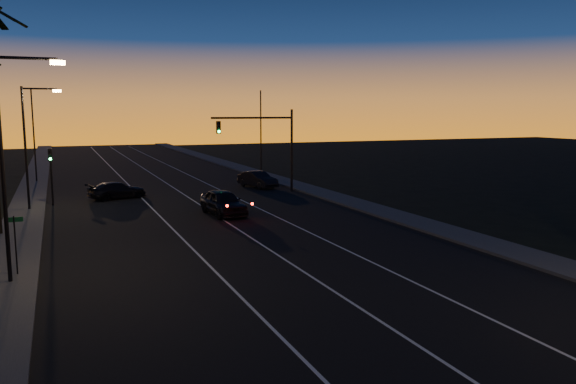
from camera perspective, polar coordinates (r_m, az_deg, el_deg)
name	(u,v)px	position (r m, az deg, el deg)	size (l,w,h in m)	color
road	(215,220)	(35.92, -7.47, -2.83)	(20.00, 170.00, 0.01)	black
sidewalk_left	(20,233)	(34.82, -25.60, -3.80)	(2.40, 170.00, 0.16)	#363633
sidewalk_right	(368,207)	(40.20, 8.15, -1.55)	(2.40, 170.00, 0.16)	#363633
lane_stripe_left	(167,223)	(35.28, -12.18, -3.12)	(0.12, 160.00, 0.01)	silver
lane_stripe_mid	(222,219)	(36.04, -6.70, -2.75)	(0.12, 160.00, 0.01)	silver
lane_stripe_right	(273,215)	(37.12, -1.49, -2.38)	(0.12, 160.00, 0.01)	silver
streetlight_left_near	(10,151)	(24.20, -26.43, 3.76)	(2.55, 0.26, 9.00)	black
streetlight_left_far	(30,138)	(42.16, -24.76, 5.04)	(2.55, 0.26, 8.50)	black
street_sign	(15,239)	(25.68, -25.98, -4.28)	(0.70, 0.06, 2.60)	black
signal_mast	(266,136)	(46.99, -2.29, 5.70)	(7.10, 0.41, 7.00)	black
signal_post	(51,166)	(44.25, -22.96, 2.44)	(0.28, 0.37, 4.20)	black
far_pole_left	(34,136)	(59.17, -24.41, 5.22)	(0.14, 0.14, 9.00)	black
far_pole_right	(261,134)	(59.60, -2.77, 5.95)	(0.14, 0.14, 9.00)	black
lead_car	(223,202)	(37.48, -6.60, -1.04)	(2.37, 5.59, 1.67)	black
right_car	(258,179)	(50.67, -3.11, 1.29)	(2.72, 4.68, 1.46)	black
cross_car	(117,190)	(46.12, -16.95, 0.17)	(4.90, 3.13, 1.32)	black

